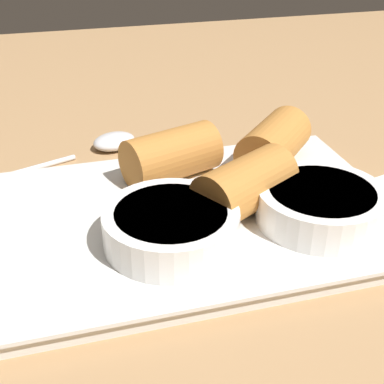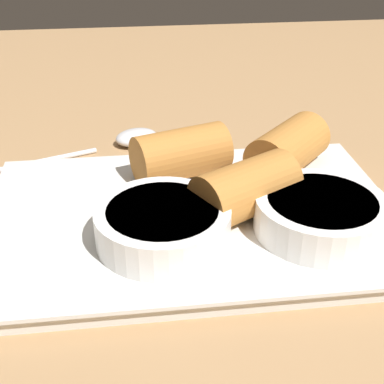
% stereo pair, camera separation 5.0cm
% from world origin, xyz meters
% --- Properties ---
extents(table_surface, '(1.80, 1.40, 0.02)m').
position_xyz_m(table_surface, '(0.00, 0.00, 0.01)').
color(table_surface, '#A87F54').
rests_on(table_surface, ground).
extents(serving_plate, '(0.31, 0.21, 0.01)m').
position_xyz_m(serving_plate, '(0.04, -0.02, 0.03)').
color(serving_plate, silver).
rests_on(serving_plate, table_surface).
extents(roll_front_left, '(0.09, 0.06, 0.04)m').
position_xyz_m(roll_front_left, '(0.04, -0.07, 0.06)').
color(roll_front_left, '#B77533').
rests_on(roll_front_left, serving_plate).
extents(roll_front_right, '(0.08, 0.09, 0.04)m').
position_xyz_m(roll_front_right, '(-0.05, -0.07, 0.06)').
color(roll_front_right, '#B77533').
rests_on(roll_front_right, serving_plate).
extents(roll_back_left, '(0.09, 0.07, 0.04)m').
position_xyz_m(roll_back_left, '(-0.00, -0.01, 0.06)').
color(roll_back_left, '#B77533').
rests_on(roll_back_left, serving_plate).
extents(dipping_bowl_near, '(0.09, 0.09, 0.03)m').
position_xyz_m(dipping_bowl_near, '(0.06, 0.02, 0.05)').
color(dipping_bowl_near, white).
rests_on(dipping_bowl_near, serving_plate).
extents(dipping_bowl_far, '(0.09, 0.09, 0.03)m').
position_xyz_m(dipping_bowl_far, '(-0.05, 0.02, 0.05)').
color(dipping_bowl_far, white).
rests_on(dipping_bowl_far, serving_plate).
extents(spoon, '(0.16, 0.07, 0.02)m').
position_xyz_m(spoon, '(0.08, -0.17, 0.03)').
color(spoon, silver).
rests_on(spoon, table_surface).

